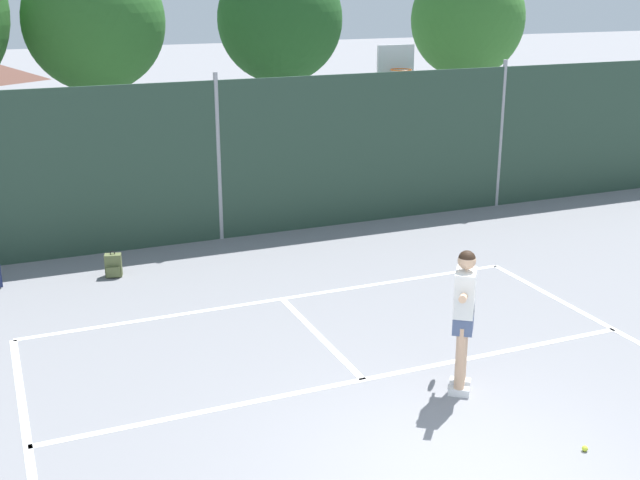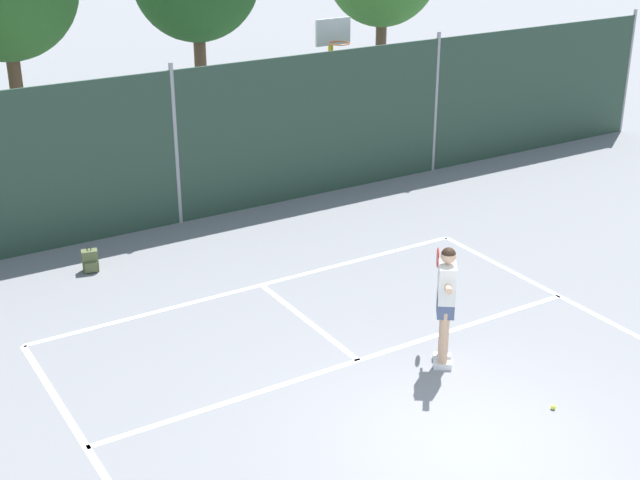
% 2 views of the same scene
% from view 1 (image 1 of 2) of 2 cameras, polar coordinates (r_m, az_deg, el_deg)
% --- Properties ---
extents(court_markings, '(8.30, 11.10, 0.01)m').
position_cam_1_polar(court_markings, '(9.24, 8.10, -14.52)').
color(court_markings, white).
rests_on(court_markings, ground).
extents(chainlink_fence, '(26.09, 0.09, 3.27)m').
position_cam_1_polar(chainlink_fence, '(15.92, -7.13, 5.48)').
color(chainlink_fence, '#284233').
rests_on(chainlink_fence, ground).
extents(basketball_hoop, '(0.90, 0.67, 3.55)m').
position_cam_1_polar(basketball_hoop, '(18.72, 5.20, 9.71)').
color(basketball_hoop, yellow).
rests_on(basketball_hoop, ground).
extents(treeline_backdrop, '(26.29, 4.64, 6.73)m').
position_cam_1_polar(treeline_backdrop, '(23.70, -18.78, 14.27)').
color(treeline_backdrop, brown).
rests_on(treeline_backdrop, ground).
extents(tennis_player, '(0.81, 1.25, 1.85)m').
position_cam_1_polar(tennis_player, '(10.05, 10.06, -4.74)').
color(tennis_player, silver).
rests_on(tennis_player, ground).
extents(tennis_ball, '(0.07, 0.07, 0.07)m').
position_cam_1_polar(tennis_ball, '(9.61, 18.09, -13.73)').
color(tennis_ball, '#CCE033').
rests_on(tennis_ball, ground).
extents(backpack_olive, '(0.32, 0.29, 0.46)m').
position_cam_1_polar(backpack_olive, '(14.53, -14.30, -1.77)').
color(backpack_olive, '#566038').
rests_on(backpack_olive, ground).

